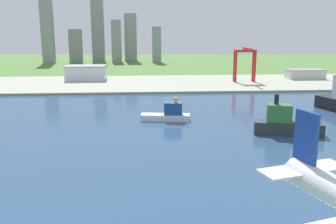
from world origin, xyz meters
TOP-DOWN VIEW (x-y plane):
  - ground_plane at (0.00, 300.00)m, footprint 2400.00×2400.00m
  - water_bay at (0.00, 240.00)m, footprint 840.00×360.00m
  - industrial_pier at (0.00, 490.00)m, footprint 840.00×140.00m
  - ferry_boat at (14.86, 303.35)m, footprint 37.81×14.51m
  - container_barge at (88.71, 260.22)m, footprint 45.22×22.73m
  - port_crane_red at (123.14, 487.09)m, footprint 26.31×36.03m
  - warehouse_main at (-77.05, 519.99)m, footprint 51.71×28.89m
  - warehouse_annex at (212.53, 513.19)m, footprint 48.67×24.18m
  - distant_skyline at (-89.49, 816.56)m, footprint 234.03×58.49m

SIDE VIEW (x-z plane):
  - ground_plane at x=0.00m, z-range 0.00..0.00m
  - water_bay at x=0.00m, z-range 0.00..0.15m
  - industrial_pier at x=0.00m, z-range 0.00..2.50m
  - ferry_boat at x=14.86m, z-range -3.63..13.91m
  - container_barge at x=88.71m, z-range -5.86..20.61m
  - warehouse_annex at x=212.53m, z-range 2.52..14.89m
  - warehouse_main at x=-77.05m, z-range 2.52..21.27m
  - port_crane_red at x=123.14m, z-range 11.67..54.28m
  - distant_skyline at x=-89.49m, z-range -13.81..117.55m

